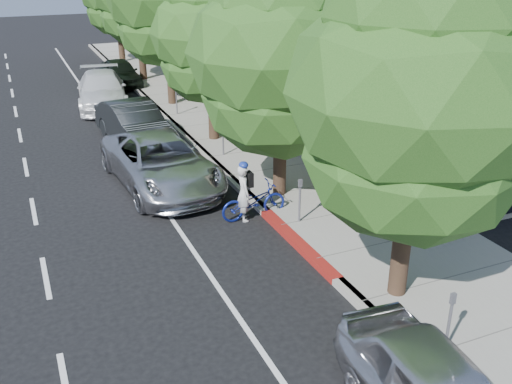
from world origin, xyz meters
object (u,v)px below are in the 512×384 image
cyclist (244,193)px  silver_suv (161,163)px  bicycle (254,201)px  street_tree_2 (211,35)px  dark_sedan (135,124)px  pedestrian (241,105)px  street_tree_0 (419,96)px  white_pickup (102,90)px  street_tree_1 (282,55)px  dark_suv_far (120,73)px

cyclist → silver_suv: 3.68m
bicycle → cyclist: bearing=88.4°
silver_suv → street_tree_2: bearing=45.1°
bicycle → dark_sedan: size_ratio=0.40×
bicycle → pedestrian: pedestrian is taller
street_tree_0 → cyclist: 6.45m
bicycle → white_pickup: white_pickup is taller
street_tree_0 → street_tree_1: (0.00, 6.00, -0.19)m
bicycle → white_pickup: bearing=5.6°
cyclist → dark_sedan: bearing=15.0°
white_pickup → silver_suv: bearing=-82.3°
dark_suv_far → bicycle: bearing=-92.2°
white_pickup → dark_suv_far: size_ratio=1.31×
street_tree_0 → dark_sedan: size_ratio=1.55×
street_tree_2 → dark_sedan: (-2.93, 0.98, -3.34)m
silver_suv → street_tree_0: bearing=-74.1°
street_tree_1 → dark_suv_far: size_ratio=1.76×
street_tree_2 → dark_suv_far: 12.08m
dark_sedan → pedestrian: (4.52, 0.05, 0.29)m
street_tree_2 → silver_suv: 5.83m
bicycle → silver_suv: silver_suv is taller
street_tree_0 → dark_sedan: (-2.93, 12.98, -3.76)m
pedestrian → bicycle: bearing=57.3°
cyclist → street_tree_2: bearing=-7.3°
street_tree_2 → silver_suv: street_tree_2 is taller
white_pickup → cyclist: bearing=-76.3°
street_tree_1 → dark_sedan: street_tree_1 is taller
street_tree_2 → pedestrian: bearing=32.9°
bicycle → street_tree_0: bearing=-167.0°
bicycle → dark_suv_far: bearing=-1.3°
street_tree_0 → dark_suv_far: size_ratio=1.81×
dark_suv_far → pedestrian: pedestrian is taller
street_tree_0 → silver_suv: 9.67m
dark_sedan → silver_suv: bearing=-99.9°
street_tree_2 → cyclist: size_ratio=4.17×
silver_suv → bicycle: bearing=-66.3°
street_tree_1 → dark_sedan: size_ratio=1.50×
pedestrian → silver_suv: bearing=31.9°
street_tree_2 → dark_suv_far: bearing=96.9°
street_tree_2 → white_pickup: street_tree_2 is taller
street_tree_2 → bicycle: 8.00m
dark_suv_far → silver_suv: bearing=-99.0°
white_pickup → pedestrian: pedestrian is taller
dark_sedan → white_pickup: 6.34m
street_tree_1 → dark_suv_far: 17.93m
street_tree_2 → silver_suv: (-3.10, -3.64, -3.34)m
street_tree_0 → silver_suv: (-3.10, 8.36, -3.76)m
street_tree_0 → dark_suv_far: bearing=93.4°
dark_sedan → pedestrian: bearing=-7.1°
street_tree_1 → pedestrian: (1.59, 7.03, -3.28)m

